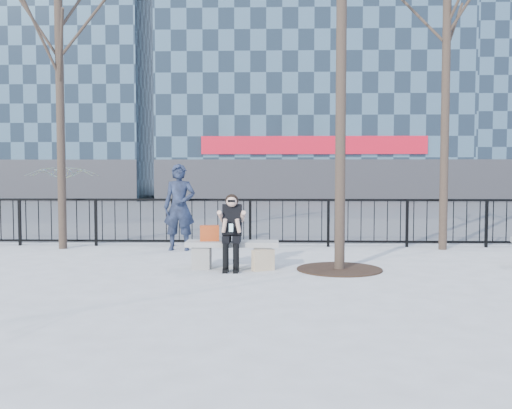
{
  "coord_description": "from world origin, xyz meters",
  "views": [
    {
      "loc": [
        0.73,
        -10.1,
        1.74
      ],
      "look_at": [
        0.4,
        0.8,
        1.1
      ],
      "focal_mm": 40.0,
      "sensor_mm": 36.0,
      "label": 1
    }
  ],
  "objects": [
    {
      "name": "tree_grate",
      "position": [
        1.9,
        -0.1,
        0.01
      ],
      "size": [
        1.5,
        1.5,
        0.02
      ],
      "primitive_type": "cylinder",
      "color": "black",
      "rests_on": "ground"
    },
    {
      "name": "building_left",
      "position": [
        -15.0,
        27.0,
        11.3
      ],
      "size": [
        16.2,
        10.2,
        22.6
      ],
      "color": "#496776",
      "rests_on": "ground"
    },
    {
      "name": "tree_left",
      "position": [
        -4.0,
        2.5,
        4.86
      ],
      "size": [
        2.8,
        2.8,
        6.5
      ],
      "color": "black",
      "rests_on": "ground"
    },
    {
      "name": "standing_man",
      "position": [
        -1.33,
        2.32,
        0.95
      ],
      "size": [
        0.7,
        0.47,
        1.9
      ],
      "primitive_type": "imported",
      "rotation": [
        0.0,
        0.0,
        -0.02
      ],
      "color": "black",
      "rests_on": "ground"
    },
    {
      "name": "street_surface",
      "position": [
        0.0,
        15.0,
        0.0
      ],
      "size": [
        60.0,
        23.0,
        0.01
      ],
      "primitive_type": "cube",
      "color": "#474747",
      "rests_on": "ground"
    },
    {
      "name": "ground",
      "position": [
        0.0,
        0.0,
        0.0
      ],
      "size": [
        120.0,
        120.0,
        0.0
      ],
      "primitive_type": "plane",
      "color": "#9C9B97",
      "rests_on": "ground"
    },
    {
      "name": "vendor_umbrella",
      "position": [
        -5.76,
        7.27,
        0.99
      ],
      "size": [
        2.4,
        2.44,
        1.97
      ],
      "primitive_type": "imported",
      "rotation": [
        0.0,
        0.0,
        0.12
      ],
      "color": "#E0F436",
      "rests_on": "ground"
    },
    {
      "name": "building_mid",
      "position": [
        3.0,
        26.99,
        12.3
      ],
      "size": [
        18.2,
        10.26,
        24.6
      ],
      "color": "#496776",
      "rests_on": "ground"
    },
    {
      "name": "handbag",
      "position": [
        -0.41,
        0.02,
        0.63
      ],
      "size": [
        0.36,
        0.2,
        0.28
      ],
      "primitive_type": "cube",
      "rotation": [
        0.0,
        0.0,
        0.13
      ],
      "color": "#B03D15",
      "rests_on": "bench_main"
    },
    {
      "name": "tree_right",
      "position": [
        4.5,
        2.6,
        5.24
      ],
      "size": [
        2.8,
        2.8,
        7.0
      ],
      "color": "black",
      "rests_on": "ground"
    },
    {
      "name": "seated_woman",
      "position": [
        0.0,
        -0.16,
        0.67
      ],
      "size": [
        0.5,
        0.64,
        1.34
      ],
      "color": "black",
      "rests_on": "ground"
    },
    {
      "name": "railing",
      "position": [
        0.0,
        3.0,
        0.55
      ],
      "size": [
        14.0,
        0.06,
        1.1
      ],
      "color": "black",
      "rests_on": "ground"
    },
    {
      "name": "shopping_bag",
      "position": [
        0.55,
        -0.21,
        0.18
      ],
      "size": [
        0.41,
        0.31,
        0.37
      ],
      "primitive_type": "cube",
      "rotation": [
        0.0,
        0.0,
        0.48
      ],
      "color": "beige",
      "rests_on": "ground"
    },
    {
      "name": "bench_main",
      "position": [
        0.0,
        0.0,
        0.3
      ],
      "size": [
        1.65,
        0.46,
        0.49
      ],
      "color": "gray",
      "rests_on": "ground"
    }
  ]
}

